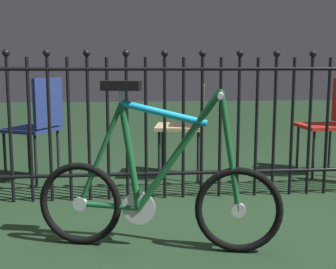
{
  "coord_description": "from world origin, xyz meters",
  "views": [
    {
      "loc": [
        -0.37,
        -2.52,
        0.97
      ],
      "look_at": [
        -0.1,
        0.21,
        0.55
      ],
      "focal_mm": 48.04,
      "sensor_mm": 36.0,
      "label": 1
    }
  ],
  "objects_px": {
    "chair_navy": "(39,120)",
    "bicycle": "(157,191)",
    "chair_tan": "(189,121)",
    "chair_red": "(332,118)"
  },
  "relations": [
    {
      "from": "chair_navy",
      "to": "bicycle",
      "type": "bearing_deg",
      "value": -60.09
    },
    {
      "from": "bicycle",
      "to": "chair_navy",
      "type": "xyz_separation_m",
      "value": [
        -0.88,
        1.53,
        0.21
      ]
    },
    {
      "from": "bicycle",
      "to": "chair_tan",
      "type": "relative_size",
      "value": 1.58
    },
    {
      "from": "bicycle",
      "to": "chair_tan",
      "type": "distance_m",
      "value": 1.57
    },
    {
      "from": "chair_navy",
      "to": "chair_red",
      "type": "bearing_deg",
      "value": -0.02
    },
    {
      "from": "chair_tan",
      "to": "chair_red",
      "type": "height_order",
      "value": "chair_red"
    },
    {
      "from": "bicycle",
      "to": "chair_navy",
      "type": "bearing_deg",
      "value": 119.91
    },
    {
      "from": "chair_tan",
      "to": "chair_navy",
      "type": "xyz_separation_m",
      "value": [
        -1.27,
        0.02,
        0.02
      ]
    },
    {
      "from": "bicycle",
      "to": "chair_navy",
      "type": "distance_m",
      "value": 1.77
    },
    {
      "from": "chair_navy",
      "to": "chair_red",
      "type": "xyz_separation_m",
      "value": [
        2.56,
        -0.0,
        -0.01
      ]
    }
  ]
}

